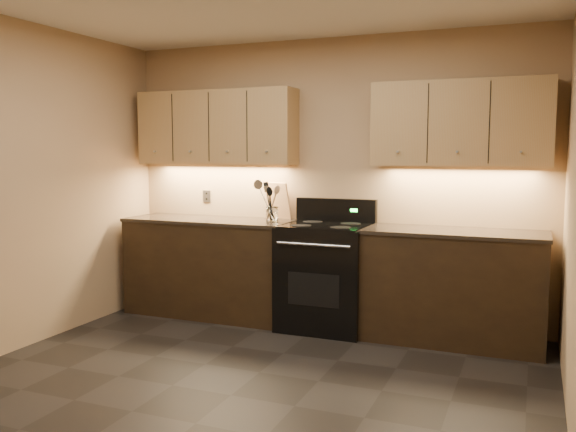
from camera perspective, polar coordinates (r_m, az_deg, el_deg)
The scene contains 15 objects.
floor at distance 4.13m, azimuth -5.36°, elevation -16.36°, with size 4.00×4.00×0.00m, color black.
wall_back at distance 5.67m, azimuth 3.89°, elevation 3.31°, with size 4.00×0.04×2.60m, color tan.
counter_left at distance 5.94m, azimuth -7.25°, elevation -4.71°, with size 1.62×0.62×0.93m.
counter_right at distance 5.23m, azimuth 15.21°, elevation -6.36°, with size 1.46×0.62×0.93m.
stove at distance 5.45m, azimuth 3.58°, elevation -5.52°, with size 0.76×0.68×1.14m.
upper_cab_left at distance 5.97m, azimuth -6.71°, elevation 8.22°, with size 1.60×0.30×0.70m, color #A28351.
upper_cab_right at distance 5.27m, azimuth 15.82°, elevation 8.32°, with size 1.44×0.30×0.70m, color #A28351.
outlet_plate at distance 6.21m, azimuth -7.61°, elevation 1.85°, with size 0.09×0.01×0.12m, color #B2B5BA.
utensil_crock at distance 5.58m, azimuth -1.50°, elevation 0.11°, with size 0.15×0.15×0.14m.
cutting_board at distance 5.82m, azimuth -0.96°, elevation 1.45°, with size 0.28×0.02×0.36m, color tan.
wooden_spoon at distance 5.57m, azimuth -1.90°, elevation 1.28°, with size 0.06×0.06×0.32m, color tan, non-canonical shape.
black_spoon at distance 5.59m, azimuth -1.49°, elevation 1.24°, with size 0.06×0.06×0.31m, color black, non-canonical shape.
black_turner at distance 5.55m, azimuth -1.54°, elevation 1.49°, with size 0.08×0.08×0.37m, color black, non-canonical shape.
steel_spatula at distance 5.57m, azimuth -1.30°, elevation 1.33°, with size 0.08×0.08×0.33m, color silver, non-canonical shape.
steel_skimmer at distance 5.54m, azimuth -1.37°, elevation 1.57°, with size 0.09×0.09×0.38m, color silver, non-canonical shape.
Camera 1 is at (1.78, -3.38, 1.58)m, focal length 38.00 mm.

